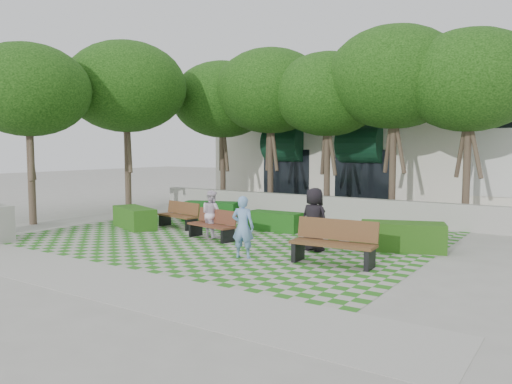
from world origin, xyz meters
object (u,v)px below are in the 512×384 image
Objects in this scene: person_blue at (243,227)px; bench_east at (334,243)px; bench_west at (179,215)px; hedge_midleft at (211,211)px; hedge_west at (134,218)px; hedge_east at (402,237)px; person_white at (212,214)px; person_dark at (314,219)px; hedge_midright at (275,221)px; bench_mid at (213,225)px.

bench_east is at bearing -179.75° from person_blue.
bench_west is (-6.84, 2.07, -0.08)m from bench_east.
person_blue reaches higher than hedge_midleft.
hedge_east is at bearing 8.59° from hedge_west.
hedge_west is 3.38m from person_white.
hedge_west is at bearing 8.46° from person_dark.
person_dark reaches higher than hedge_west.
person_blue is at bearing -69.15° from hedge_midright.
hedge_west is at bearing -170.74° from bench_mid.
hedge_west is at bearing 167.71° from bench_east.
person_dark is at bearing -0.07° from hedge_west.
hedge_midright is at bearing 83.84° from bench_mid.
hedge_midleft is at bearing -59.87° from person_blue.
bench_east reaches higher than hedge_west.
hedge_east is (5.35, 1.50, -0.05)m from bench_mid.
person_dark reaches higher than hedge_midleft.
bench_west is at bearing 36.47° from hedge_west.
hedge_west is (-8.09, 1.15, -0.15)m from bench_east.
hedge_west is (-4.36, -2.22, 0.04)m from hedge_midright.
person_white is at bearing 145.42° from bench_mid.
person_white is at bearing -50.37° from hedge_midleft.
person_white is (-4.73, 1.25, 0.22)m from bench_east.
hedge_west is at bearing -32.72° from person_blue.
bench_mid reaches higher than hedge_west.
person_blue is at bearing -44.02° from hedge_midleft.
hedge_east is (0.86, 2.50, -0.13)m from bench_east.
person_blue is 0.92× the size of person_dark.
person_dark is (3.38, 0.14, 0.42)m from bench_mid.
hedge_midright is (-4.59, 0.87, -0.07)m from hedge_east.
bench_west is at bearing 167.10° from bench_mid.
hedge_east is at bearing 27.26° from bench_mid.
bench_east is 2.31m from person_blue.
person_dark is (1.09, 1.78, 0.07)m from person_blue.
bench_east is 1.31× the size of person_blue.
bench_east is at bearing -178.91° from person_white.
hedge_east is 1.07× the size of hedge_midleft.
person_blue reaches higher than bench_east.
hedge_midleft is at bearing 141.61° from bench_mid.
bench_west is 7.71m from hedge_east.
person_white is (-2.53, 1.89, -0.06)m from person_blue.
hedge_midleft is (-2.53, 3.02, -0.07)m from bench_mid.
hedge_midright is 2.38m from person_white.
bench_east is at bearing -109.01° from hedge_east.
hedge_east is at bearing 66.77° from bench_east.
bench_east is 4.60m from bench_mid.
person_blue is (-2.21, -0.64, 0.28)m from bench_east.
bench_west is at bearing -0.72° from person_dark.
bench_west is 0.86× the size of hedge_midleft.
hedge_west is (-3.60, 0.15, -0.07)m from bench_mid.
bench_west is at bearing -157.38° from hedge_midright.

